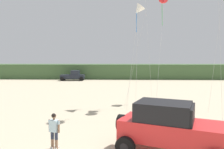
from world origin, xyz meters
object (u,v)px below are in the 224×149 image
object	(u,v)px
jeep	(170,127)
person_watching	(54,129)
distant_pickup	(73,76)
kite_orange_streamer	(164,1)
kite_yellow_diamond	(138,10)

from	to	relation	value
jeep	person_watching	size ratio (longest dim) A/B	3.00
jeep	distant_pickup	size ratio (longest dim) A/B	1.07
kite_orange_streamer	jeep	bearing A→B (deg)	-99.70
jeep	kite_yellow_diamond	distance (m)	11.85
kite_yellow_diamond	distant_pickup	bearing A→B (deg)	114.65
jeep	kite_yellow_diamond	bearing A→B (deg)	93.68
distant_pickup	kite_orange_streamer	xyz separation A→B (m)	(13.50, -20.22, 8.97)
distant_pickup	kite_yellow_diamond	bearing A→B (deg)	-65.35
jeep	kite_orange_streamer	bearing A→B (deg)	80.30
distant_pickup	kite_yellow_diamond	world-z (taller)	kite_yellow_diamond
person_watching	kite_orange_streamer	bearing A→B (deg)	59.26
jeep	distant_pickup	bearing A→B (deg)	109.05
distant_pickup	kite_yellow_diamond	distance (m)	26.78
person_watching	kite_yellow_diamond	bearing A→B (deg)	63.50
person_watching	kite_orange_streamer	distance (m)	16.93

